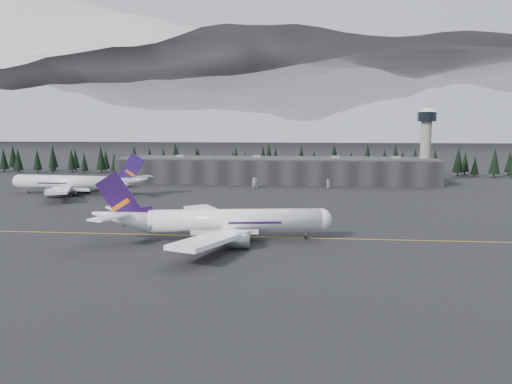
# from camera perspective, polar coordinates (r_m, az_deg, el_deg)

# --- Properties ---
(ground) EXTENTS (1400.00, 1400.00, 0.00)m
(ground) POSITION_cam_1_polar(r_m,az_deg,el_deg) (134.53, -0.84, -4.94)
(ground) COLOR black
(ground) RESTS_ON ground
(taxiline) EXTENTS (400.00, 0.40, 0.02)m
(taxiline) POSITION_cam_1_polar(r_m,az_deg,el_deg) (132.59, -0.94, -5.13)
(taxiline) COLOR gold
(taxiline) RESTS_ON ground
(terminal) EXTENTS (160.00, 30.00, 12.60)m
(terminal) POSITION_cam_1_polar(r_m,az_deg,el_deg) (256.90, 2.31, 2.53)
(terminal) COLOR black
(terminal) RESTS_ON ground
(control_tower) EXTENTS (10.00, 10.00, 37.70)m
(control_tower) POSITION_cam_1_polar(r_m,az_deg,el_deg) (265.38, 18.85, 5.99)
(control_tower) COLOR gray
(control_tower) RESTS_ON ground
(treeline) EXTENTS (360.00, 20.00, 15.00)m
(treeline) POSITION_cam_1_polar(r_m,az_deg,el_deg) (293.62, 2.74, 3.41)
(treeline) COLOR black
(treeline) RESTS_ON ground
(mountain_ridge) EXTENTS (4400.00, 900.00, 420.00)m
(mountain_ridge) POSITION_cam_1_polar(r_m,az_deg,el_deg) (1130.90, 4.93, 6.19)
(mountain_ridge) COLOR white
(mountain_ridge) RESTS_ON ground
(jet_main) EXTENTS (61.01, 55.91, 18.03)m
(jet_main) POSITION_cam_1_polar(r_m,az_deg,el_deg) (127.84, -4.74, -3.31)
(jet_main) COLOR white
(jet_main) RESTS_ON ground
(jet_parked) EXTENTS (61.99, 57.02, 18.23)m
(jet_parked) POSITION_cam_1_polar(r_m,az_deg,el_deg) (222.75, -19.65, 0.99)
(jet_parked) COLOR silver
(jet_parked) RESTS_ON ground
(gse_vehicle_a) EXTENTS (4.10, 5.46, 1.38)m
(gse_vehicle_a) POSITION_cam_1_polar(r_m,az_deg,el_deg) (232.65, -0.17, 0.61)
(gse_vehicle_a) COLOR silver
(gse_vehicle_a) RESTS_ON ground
(gse_vehicle_b) EXTENTS (4.67, 3.36, 1.48)m
(gse_vehicle_b) POSITION_cam_1_polar(r_m,az_deg,el_deg) (234.40, 8.28, 0.59)
(gse_vehicle_b) COLOR silver
(gse_vehicle_b) RESTS_ON ground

